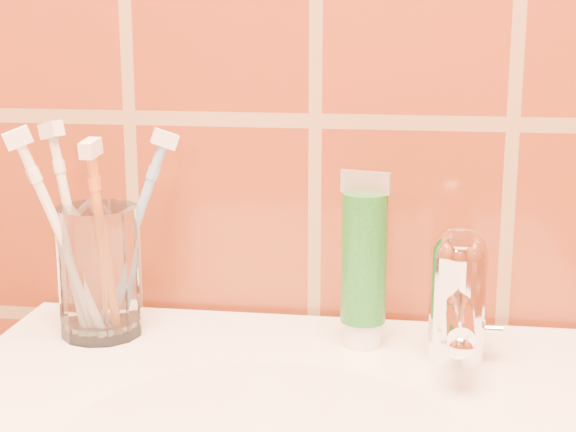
# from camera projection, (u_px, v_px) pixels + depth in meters

# --- Properties ---
(glass_tumbler) EXTENTS (0.08, 0.08, 0.12)m
(glass_tumbler) POSITION_uv_depth(u_px,v_px,m) (99.00, 271.00, 0.81)
(glass_tumbler) COLOR white
(glass_tumbler) RESTS_ON pedestal_sink
(toothpaste_tube) EXTENTS (0.04, 0.04, 0.16)m
(toothpaste_tube) POSITION_uv_depth(u_px,v_px,m) (364.00, 266.00, 0.78)
(toothpaste_tube) COLOR white
(toothpaste_tube) RESTS_ON pedestal_sink
(faucet) EXTENTS (0.05, 0.11, 0.12)m
(faucet) POSITION_uv_depth(u_px,v_px,m) (458.00, 292.00, 0.74)
(faucet) COLOR white
(faucet) RESTS_ON pedestal_sink
(toothbrush_0) EXTENTS (0.11, 0.10, 0.21)m
(toothbrush_0) POSITION_uv_depth(u_px,v_px,m) (73.00, 231.00, 0.81)
(toothbrush_0) COLOR silver
(toothbrush_0) RESTS_ON glass_tumbler
(toothbrush_1) EXTENTS (0.03, 0.08, 0.20)m
(toothbrush_1) POSITION_uv_depth(u_px,v_px,m) (102.00, 242.00, 0.79)
(toothbrush_1) COLOR orange
(toothbrush_1) RESTS_ON glass_tumbler
(toothbrush_2) EXTENTS (0.14, 0.13, 0.21)m
(toothbrush_2) POSITION_uv_depth(u_px,v_px,m) (63.00, 239.00, 0.78)
(toothbrush_2) COLOR white
(toothbrush_2) RESTS_ON glass_tumbler
(toothbrush_3) EXTENTS (0.14, 0.12, 0.20)m
(toothbrush_3) POSITION_uv_depth(u_px,v_px,m) (133.00, 233.00, 0.82)
(toothbrush_3) COLOR #739CCE
(toothbrush_3) RESTS_ON glass_tumbler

